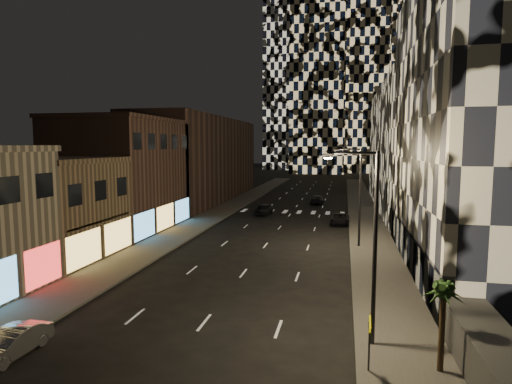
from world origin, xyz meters
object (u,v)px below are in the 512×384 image
at_px(car_silver_parked, 12,343).
at_px(ped_sign, 369,333).
at_px(streetlight_near, 370,234).
at_px(car_dark_midlane, 264,209).
at_px(car_dark_oncoming, 318,200).
at_px(streetlight_far, 357,190).
at_px(car_dark_rightlane, 340,219).
at_px(palm_tree, 443,297).

height_order(car_silver_parked, ped_sign, ped_sign).
bearing_deg(streetlight_near, ped_sign, -91.27).
height_order(car_dark_midlane, car_dark_oncoming, car_dark_midlane).
relative_size(streetlight_far, car_silver_parked, 2.34).
height_order(streetlight_far, car_dark_oncoming, streetlight_far).
xyz_separation_m(car_dark_oncoming, ped_sign, (5.30, -51.84, 1.06)).
xyz_separation_m(car_dark_rightlane, palm_tree, (4.43, -33.36, 2.62)).
distance_m(ped_sign, palm_tree, 3.32).
xyz_separation_m(streetlight_far, ped_sign, (-0.06, -22.55, -3.61)).
bearing_deg(streetlight_far, streetlight_near, -90.00).
bearing_deg(car_dark_midlane, palm_tree, -62.36).
distance_m(car_silver_parked, ped_sign, 15.64).
bearing_deg(streetlight_near, car_dark_rightlane, 92.92).
relative_size(car_dark_midlane, car_dark_rightlane, 0.94).
bearing_deg(car_dark_rightlane, car_dark_midlane, 153.80).
bearing_deg(car_silver_parked, streetlight_near, 17.52).
height_order(ped_sign, palm_tree, palm_tree).
distance_m(car_dark_rightlane, palm_tree, 33.75).
xyz_separation_m(car_dark_oncoming, car_dark_rightlane, (3.75, -17.90, -0.03)).
bearing_deg(car_dark_midlane, car_dark_oncoming, 69.54).
distance_m(car_dark_rightlane, ped_sign, 33.99).
bearing_deg(palm_tree, streetlight_far, 97.35).
xyz_separation_m(car_dark_midlane, car_dark_oncoming, (6.50, 12.59, -0.06)).
xyz_separation_m(car_dark_oncoming, palm_tree, (8.19, -51.26, 2.59)).
distance_m(streetlight_far, car_dark_oncoming, 30.14).
height_order(streetlight_near, car_dark_oncoming, streetlight_near).
relative_size(streetlight_near, car_silver_parked, 2.34).
distance_m(streetlight_far, ped_sign, 22.83).
bearing_deg(streetlight_near, streetlight_far, 90.00).
xyz_separation_m(car_silver_parked, car_dark_midlane, (3.70, 40.99, 0.11)).
bearing_deg(ped_sign, car_dark_midlane, 105.98).
xyz_separation_m(car_silver_parked, palm_tree, (18.39, 2.33, 2.64)).
bearing_deg(car_dark_midlane, streetlight_near, -65.26).
height_order(car_dark_oncoming, palm_tree, palm_tree).
distance_m(streetlight_far, car_dark_rightlane, 12.43).
distance_m(streetlight_far, car_silver_parked, 29.23).
xyz_separation_m(streetlight_near, ped_sign, (-0.06, -2.55, -3.61)).
relative_size(streetlight_far, ped_sign, 3.79).
bearing_deg(streetlight_near, car_dark_oncoming, 96.20).
bearing_deg(car_dark_midlane, car_dark_rightlane, -20.52).
xyz_separation_m(streetlight_near, car_dark_rightlane, (-1.60, 31.39, -4.70)).
xyz_separation_m(car_dark_midlane, ped_sign, (11.80, -39.24, 0.99)).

